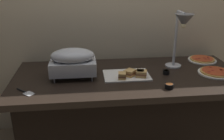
{
  "coord_description": "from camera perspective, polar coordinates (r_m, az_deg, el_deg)",
  "views": [
    {
      "loc": [
        -0.35,
        -1.91,
        1.57
      ],
      "look_at": [
        -0.14,
        0.0,
        0.81
      ],
      "focal_mm": 40.67,
      "sensor_mm": 36.0,
      "label": 1
    }
  ],
  "objects": [
    {
      "name": "back_wall",
      "position": [
        2.47,
        2.06,
        12.9
      ],
      "size": [
        4.4,
        0.04,
        2.4
      ],
      "primitive_type": "cube",
      "color": "#C6B593",
      "rests_on": "ground_plane"
    },
    {
      "name": "buffet_table",
      "position": [
        2.28,
        3.61,
        -9.83
      ],
      "size": [
        1.9,
        0.84,
        0.76
      ],
      "color": "black",
      "rests_on": "ground_plane"
    },
    {
      "name": "chafing_dish",
      "position": [
        2.03,
        -8.79,
        1.96
      ],
      "size": [
        0.36,
        0.23,
        0.24
      ],
      "color": "#B7BABF",
      "rests_on": "buffet_table"
    },
    {
      "name": "heat_lamp",
      "position": [
        2.15,
        15.47,
        9.45
      ],
      "size": [
        0.15,
        0.29,
        0.5
      ],
      "color": "#B7BABF",
      "rests_on": "buffet_table"
    },
    {
      "name": "pizza_plate_front",
      "position": [
        2.3,
        22.17,
        -0.46
      ],
      "size": [
        0.28,
        0.28,
        0.03
      ],
      "color": "white",
      "rests_on": "buffet_table"
    },
    {
      "name": "pizza_plate_center",
      "position": [
        2.58,
        19.62,
        2.24
      ],
      "size": [
        0.26,
        0.26,
        0.03
      ],
      "color": "white",
      "rests_on": "buffet_table"
    },
    {
      "name": "sandwich_platter",
      "position": [
        2.07,
        4.09,
        -1.01
      ],
      "size": [
        0.37,
        0.26,
        0.06
      ],
      "color": "white",
      "rests_on": "buffet_table"
    },
    {
      "name": "sauce_cup_near",
      "position": [
        1.91,
        12.73,
        -3.5
      ],
      "size": [
        0.07,
        0.07,
        0.04
      ],
      "color": "black",
      "rests_on": "buffet_table"
    },
    {
      "name": "sauce_cup_far",
      "position": [
        2.16,
        12.08,
        -0.44
      ],
      "size": [
        0.06,
        0.06,
        0.03
      ],
      "color": "black",
      "rests_on": "buffet_table"
    },
    {
      "name": "serving_spatula",
      "position": [
        1.91,
        -18.92,
        -4.72
      ],
      "size": [
        0.15,
        0.14,
        0.01
      ],
      "color": "#B7BABF",
      "rests_on": "buffet_table"
    }
  ]
}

